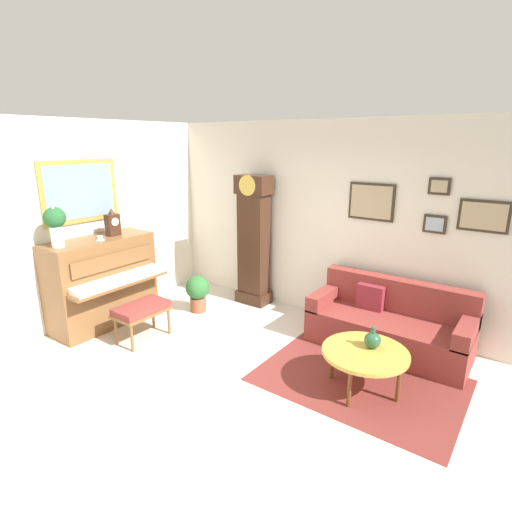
% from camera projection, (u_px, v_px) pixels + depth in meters
% --- Properties ---
extents(ground_plane, '(6.40, 6.00, 0.10)m').
position_uv_depth(ground_plane, '(211.00, 388.00, 4.34)').
color(ground_plane, beige).
extents(wall_left, '(0.13, 4.90, 2.80)m').
position_uv_depth(wall_left, '(64.00, 226.00, 5.42)').
color(wall_left, silver).
rests_on(wall_left, ground_plane).
extents(wall_back, '(5.30, 0.13, 2.80)m').
position_uv_depth(wall_back, '(322.00, 221.00, 5.79)').
color(wall_back, silver).
rests_on(wall_back, ground_plane).
extents(area_rug, '(2.10, 1.50, 0.01)m').
position_uv_depth(area_rug, '(359.00, 380.00, 4.39)').
color(area_rug, maroon).
rests_on(area_rug, ground_plane).
extents(piano, '(0.87, 1.44, 1.24)m').
position_uv_depth(piano, '(103.00, 281.00, 5.62)').
color(piano, brown).
rests_on(piano, ground_plane).
extents(piano_bench, '(0.42, 0.70, 0.48)m').
position_uv_depth(piano_bench, '(142.00, 310.00, 5.21)').
color(piano_bench, brown).
rests_on(piano_bench, ground_plane).
extents(grandfather_clock, '(0.52, 0.34, 2.03)m').
position_uv_depth(grandfather_clock, '(254.00, 244.00, 6.28)').
color(grandfather_clock, '#3D2316').
rests_on(grandfather_clock, ground_plane).
extents(couch, '(1.90, 0.80, 0.84)m').
position_uv_depth(couch, '(389.00, 324.00, 5.02)').
color(couch, maroon).
rests_on(couch, ground_plane).
extents(coffee_table, '(0.88, 0.88, 0.45)m').
position_uv_depth(coffee_table, '(365.00, 353.00, 4.13)').
color(coffee_table, gold).
rests_on(coffee_table, ground_plane).
extents(mantel_clock, '(0.13, 0.18, 0.38)m').
position_uv_depth(mantel_clock, '(113.00, 223.00, 5.59)').
color(mantel_clock, '#3D2316').
rests_on(mantel_clock, piano).
extents(flower_vase, '(0.26, 0.26, 0.58)m').
position_uv_depth(flower_vase, '(55.00, 222.00, 4.94)').
color(flower_vase, silver).
rests_on(flower_vase, piano).
extents(teacup, '(0.12, 0.12, 0.06)m').
position_uv_depth(teacup, '(100.00, 239.00, 5.35)').
color(teacup, '#ADC6D6').
rests_on(teacup, piano).
extents(green_jug, '(0.17, 0.17, 0.24)m').
position_uv_depth(green_jug, '(373.00, 340.00, 4.16)').
color(green_jug, '#234C33').
rests_on(green_jug, coffee_table).
extents(potted_plant, '(0.36, 0.36, 0.56)m').
position_uv_depth(potted_plant, '(198.00, 291.00, 6.10)').
color(potted_plant, '#935138').
rests_on(potted_plant, ground_plane).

